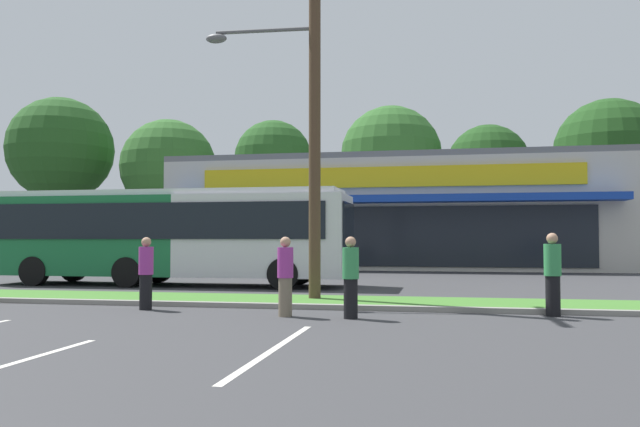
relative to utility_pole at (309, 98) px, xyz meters
The scene contains 17 objects.
grass_median 5.58m from the utility_pole, behind, with size 56.00×2.20×0.12m, color #427A2D.
curb_lip 5.76m from the utility_pole, 146.75° to the right, with size 56.00×0.24×0.12m, color gray.
parking_stripe_2 8.48m from the utility_pole, 82.43° to the right, with size 0.12×4.80×0.01m, color silver.
storefront_building 22.54m from the utility_pole, 88.63° to the left, with size 23.61×14.60×5.98m.
tree_far_left 37.94m from the utility_pole, 132.10° to the left, with size 7.92×7.92×12.36m.
tree_left 33.34m from the utility_pole, 120.38° to the left, with size 7.08×7.08×10.50m.
tree_mid_left 30.99m from the utility_pole, 106.84° to the left, with size 5.75×5.75×10.32m.
tree_mid 32.17m from the utility_pole, 90.83° to the left, with size 7.58×7.58×11.56m.
tree_mid_right 31.72m from the utility_pole, 78.10° to the left, with size 5.87×5.87×9.73m.
tree_right 32.80m from the utility_pole, 64.14° to the left, with size 7.23×7.23×10.92m.
utility_pole is the anchor object (origin of this frame).
city_bus 8.43m from the utility_pole, 140.71° to the left, with size 12.53×2.66×3.25m.
car_1 14.83m from the utility_pole, 129.24° to the left, with size 4.23×2.00×1.47m.
pedestrian_near_bench 5.21m from the utility_pole, 87.98° to the right, with size 0.33×0.33×1.65m.
pedestrian_by_pole 5.92m from the utility_pole, 146.15° to the right, with size 0.33×0.33×1.65m.
pedestrian_mid 5.46m from the utility_pole, 63.18° to the right, with size 0.33×0.33×1.66m.
pedestrian_far 7.26m from the utility_pole, 17.37° to the right, with size 0.35×0.35×1.73m.
Camera 1 is at (5.50, -1.53, 1.63)m, focal length 35.78 mm.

